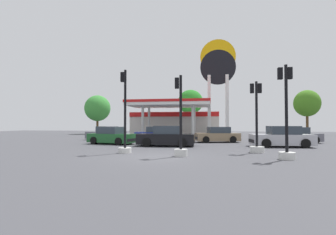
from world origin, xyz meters
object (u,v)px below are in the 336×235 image
car_4 (112,136)px  traffic_signal_2 (125,129)px  tree_0 (98,108)px  station_pole_sign (218,74)px  car_1 (166,137)px  traffic_signal_0 (257,131)px  tree_2 (307,103)px  car_5 (155,134)px  car_6 (297,136)px  car_3 (281,137)px  traffic_signal_3 (180,133)px  tree_1 (190,102)px  car_2 (106,134)px  traffic_signal_1 (286,128)px  car_0 (217,135)px

car_4 → traffic_signal_2: traffic_signal_2 is taller
tree_0 → traffic_signal_2: bearing=-61.6°
station_pole_sign → traffic_signal_2: size_ratio=2.60×
car_1 → traffic_signal_0: traffic_signal_0 is taller
station_pole_sign → car_1: bearing=-108.0°
tree_0 → tree_2: (33.34, 0.77, 0.45)m
car_5 → traffic_signal_2: traffic_signal_2 is taller
station_pole_sign → car_1: station_pole_sign is taller
car_5 → car_6: bearing=-5.0°
car_3 → traffic_signal_3: bearing=-136.3°
traffic_signal_0 → tree_1: 26.68m
car_3 → traffic_signal_3: (-6.74, -6.45, 0.50)m
traffic_signal_0 → tree_2: 27.81m
car_1 → traffic_signal_0: 6.85m
traffic_signal_0 → traffic_signal_2: bearing=-169.3°
traffic_signal_2 → tree_1: 27.52m
station_pole_sign → car_5: bearing=-132.2°
car_2 → tree_2: size_ratio=0.61×
traffic_signal_0 → tree_1: (-5.72, 25.74, 4.10)m
car_5 → traffic_signal_0: traffic_signal_0 is taller
car_1 → tree_2: size_ratio=0.63×
tree_0 → car_2: bearing=-61.5°
station_pole_sign → traffic_signal_2: 20.37m
station_pole_sign → traffic_signal_1: station_pole_sign is taller
car_5 → traffic_signal_2: 10.96m
traffic_signal_1 → traffic_signal_3: 5.12m
car_1 → traffic_signal_3: traffic_signal_3 is taller
traffic_signal_1 → tree_2: tree_2 is taller
car_1 → car_3: car_1 is taller
car_4 → car_1: bearing=-13.7°
traffic_signal_2 → tree_2: size_ratio=0.71×
car_2 → traffic_signal_3: size_ratio=0.98×
car_6 → car_5: bearing=175.0°
car_2 → car_5: car_2 is taller
traffic_signal_1 → car_6: bearing=69.5°
tree_0 → tree_1: bearing=6.0°
traffic_signal_2 → station_pole_sign: bearing=71.7°
station_pole_sign → car_1: 15.99m
car_0 → tree_2: (13.93, 16.92, 4.15)m
station_pole_sign → car_0: station_pole_sign is taller
tree_1 → car_4: bearing=-103.5°
car_6 → tree_0: bearing=149.1°
car_1 → car_6: (10.92, 5.00, -0.07)m
traffic_signal_1 → tree_1: size_ratio=0.61×
car_2 → traffic_signal_1: 18.89m
car_2 → tree_2: 29.98m
car_0 → traffic_signal_1: size_ratio=0.93×
car_1 → car_0: bearing=49.2°
car_4 → traffic_signal_0: bearing=-22.7°
traffic_signal_1 → tree_1: 29.41m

